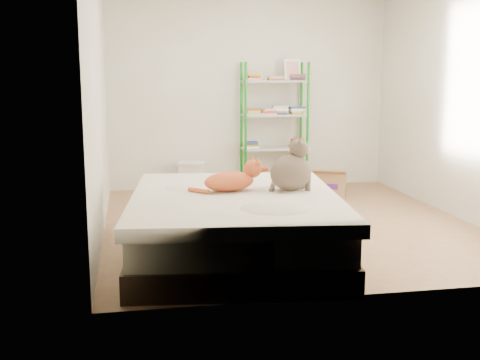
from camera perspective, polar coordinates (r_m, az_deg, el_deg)
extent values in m
cube|color=#A57954|center=(6.40, 4.53, -4.09)|extent=(3.80, 4.20, 0.01)
cube|color=beige|center=(8.25, 0.87, 8.33)|extent=(3.80, 0.01, 2.60)
cube|color=beige|center=(4.22, 12.16, 6.14)|extent=(3.80, 0.01, 2.60)
cube|color=beige|center=(6.00, -13.26, 7.29)|extent=(0.01, 4.20, 2.60)
cube|color=beige|center=(6.94, 20.15, 7.32)|extent=(0.01, 4.20, 2.60)
cube|color=#4A3024|center=(5.23, -0.49, -6.17)|extent=(1.94, 2.31, 0.21)
cube|color=white|center=(5.17, -0.49, -3.79)|extent=(1.88, 2.24, 0.23)
cube|color=white|center=(5.13, -0.49, -1.94)|extent=(1.97, 2.36, 0.11)
cylinder|color=#1A8B1C|center=(7.88, 0.55, 4.95)|extent=(0.04, 0.04, 1.70)
cylinder|color=#1A8B1C|center=(8.20, 0.12, 5.16)|extent=(0.04, 0.04, 1.70)
cylinder|color=#1A8B1C|center=(8.08, 6.43, 5.02)|extent=(0.04, 0.04, 1.70)
cylinder|color=#1A8B1C|center=(8.39, 5.80, 5.23)|extent=(0.04, 0.04, 1.70)
cube|color=#AEAFAA|center=(8.23, 3.20, -0.11)|extent=(0.86, 0.34, 0.02)
cube|color=#AEAFAA|center=(8.16, 3.23, 3.00)|extent=(0.86, 0.34, 0.02)
cube|color=#AEAFAA|center=(8.12, 3.26, 6.16)|extent=(0.86, 0.34, 0.02)
cube|color=#AEAFAA|center=(8.09, 3.30, 9.33)|extent=(0.86, 0.34, 0.02)
cube|color=#AC4F30|center=(8.16, 1.15, 0.22)|extent=(0.20, 0.16, 0.09)
cube|color=#AC4F30|center=(8.22, 3.20, 0.29)|extent=(0.20, 0.16, 0.09)
cube|color=#AC4F30|center=(8.29, 5.22, 0.35)|extent=(0.20, 0.16, 0.09)
cube|color=#AC4F30|center=(8.09, 1.17, 3.36)|extent=(0.20, 0.16, 0.09)
cube|color=#AC4F30|center=(8.23, 5.27, 3.44)|extent=(0.20, 0.16, 0.09)
cube|color=#AC4F30|center=(8.05, 1.18, 6.54)|extent=(0.20, 0.16, 0.09)
cube|color=#AC4F30|center=(8.09, 2.57, 6.56)|extent=(0.20, 0.16, 0.09)
cube|color=#AC4F30|center=(8.14, 3.96, 6.56)|extent=(0.20, 0.16, 0.09)
cube|color=#AC4F30|center=(8.19, 5.32, 6.57)|extent=(0.20, 0.16, 0.09)
cube|color=#AC4F30|center=(8.03, 1.19, 9.75)|extent=(0.20, 0.16, 0.09)
cube|color=#AC4F30|center=(8.09, 3.30, 9.74)|extent=(0.20, 0.16, 0.09)
cube|color=#AC4F30|center=(8.17, 5.38, 9.72)|extent=(0.20, 0.16, 0.09)
cube|color=white|center=(8.21, 5.00, 10.39)|extent=(0.22, 0.09, 0.28)
cube|color=#D04632|center=(8.19, 5.02, 10.39)|extent=(0.17, 0.06, 0.21)
cube|color=#A0845B|center=(7.84, 8.35, -0.30)|extent=(0.55, 0.51, 0.32)
cube|color=#57207A|center=(7.70, 9.25, -0.56)|extent=(0.25, 0.11, 0.07)
cube|color=#A0845B|center=(7.65, 8.78, 0.63)|extent=(0.47, 0.30, 0.10)
cube|color=white|center=(8.00, -4.55, 0.18)|extent=(0.38, 0.36, 0.37)
cube|color=white|center=(7.97, -4.57, 1.58)|extent=(0.42, 0.39, 0.03)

